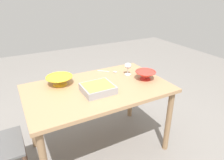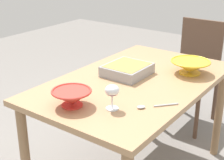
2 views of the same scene
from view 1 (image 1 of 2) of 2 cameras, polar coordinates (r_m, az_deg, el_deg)
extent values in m
plane|color=gray|center=(2.39, -3.44, -18.11)|extent=(8.00, 8.00, 0.00)
cube|color=tan|center=(1.97, -3.97, -2.43)|extent=(1.36, 0.84, 0.03)
cylinder|color=#93704E|center=(2.22, 15.49, -11.16)|extent=(0.06, 0.06, 0.71)
cylinder|color=#93704E|center=(2.34, -21.78, -10.14)|extent=(0.06, 0.06, 0.71)
cylinder|color=#93704E|center=(2.69, 5.19, -3.54)|extent=(0.06, 0.06, 0.71)
cylinder|color=brown|center=(2.25, -23.70, -16.67)|extent=(0.04, 0.04, 0.43)
cylinder|color=white|center=(2.25, 4.41, 1.60)|extent=(0.07, 0.07, 0.01)
cylinder|color=white|center=(2.23, 4.44, 2.50)|extent=(0.01, 0.01, 0.07)
ellipsoid|color=white|center=(2.21, 4.49, 4.04)|extent=(0.07, 0.07, 0.06)
ellipsoid|color=#4C0A19|center=(2.21, 4.48, 3.78)|extent=(0.07, 0.07, 0.04)
cube|color=#99999E|center=(1.86, -3.98, -2.41)|extent=(0.28, 0.25, 0.07)
cube|color=#9E8C47|center=(1.85, -4.00, -1.70)|extent=(0.25, 0.23, 0.02)
cylinder|color=yellow|center=(2.07, -14.34, -1.13)|extent=(0.14, 0.14, 0.01)
cone|color=yellow|center=(2.06, -14.46, -0.09)|extent=(0.25, 0.25, 0.07)
torus|color=yellow|center=(2.04, -14.57, 0.86)|extent=(0.26, 0.26, 0.01)
cylinder|color=red|center=(2.15, 9.25, 0.31)|extent=(0.11, 0.11, 0.01)
cone|color=red|center=(2.14, 9.32, 1.34)|extent=(0.20, 0.20, 0.08)
torus|color=red|center=(2.12, 9.39, 2.29)|extent=(0.21, 0.21, 0.01)
cylinder|color=silver|center=(2.32, -2.44, 2.50)|extent=(0.11, 0.10, 0.01)
ellipsoid|color=silver|center=(2.29, 0.87, 2.29)|extent=(0.05, 0.05, 0.01)
camera|label=2|loc=(3.55, 14.79, 22.24)|focal=53.66mm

